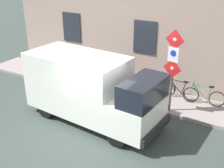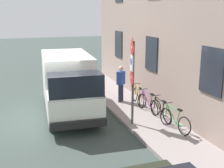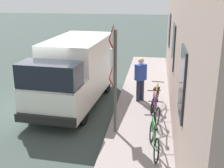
# 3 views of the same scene
# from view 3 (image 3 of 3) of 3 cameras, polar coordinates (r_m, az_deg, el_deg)

# --- Properties ---
(ground_plane) EXTENTS (80.00, 80.00, 0.00)m
(ground_plane) POSITION_cam_3_polar(r_m,az_deg,el_deg) (12.03, -12.28, -4.15)
(ground_plane) COLOR #384440
(sidewalk_slab) EXTENTS (2.00, 16.98, 0.14)m
(sidewalk_slab) POSITION_cam_3_polar(r_m,az_deg,el_deg) (11.28, 5.76, -4.95)
(sidewalk_slab) COLOR gray
(sidewalk_slab) RESTS_ON ground_plane
(building_facade) EXTENTS (0.75, 14.98, 7.78)m
(building_facade) POSITION_cam_3_polar(r_m,az_deg,el_deg) (10.45, 14.09, 14.41)
(building_facade) COLOR #A38B7F
(building_facade) RESTS_ON ground_plane
(sign_post_stacked) EXTENTS (0.20, 0.55, 3.18)m
(sign_post_stacked) POSITION_cam_3_polar(r_m,az_deg,el_deg) (8.83, 0.36, 3.22)
(sign_post_stacked) COLOR #474C47
(sign_post_stacked) RESTS_ON sidewalk_slab
(delivery_van) EXTENTS (2.40, 5.47, 2.50)m
(delivery_van) POSITION_cam_3_polar(r_m,az_deg,el_deg) (11.76, -7.15, 2.48)
(delivery_van) COLOR white
(delivery_van) RESTS_ON ground_plane
(bicycle_green) EXTENTS (0.46, 1.71, 0.89)m
(bicycle_green) POSITION_cam_3_polar(r_m,az_deg,el_deg) (8.38, 7.91, -10.24)
(bicycle_green) COLOR black
(bicycle_green) RESTS_ON sidewalk_slab
(bicycle_black) EXTENTS (0.46, 1.71, 0.89)m
(bicycle_black) POSITION_cam_3_polar(r_m,az_deg,el_deg) (9.32, 8.02, -7.22)
(bicycle_black) COLOR black
(bicycle_black) RESTS_ON sidewalk_slab
(bicycle_purple) EXTENTS (0.48, 1.72, 0.89)m
(bicycle_purple) POSITION_cam_3_polar(r_m,az_deg,el_deg) (10.27, 8.10, -4.75)
(bicycle_purple) COLOR black
(bicycle_purple) RESTS_ON sidewalk_slab
(bicycle_orange) EXTENTS (0.48, 1.71, 0.89)m
(bicycle_orange) POSITION_cam_3_polar(r_m,az_deg,el_deg) (11.24, 8.18, -2.71)
(bicycle_orange) COLOR black
(bicycle_orange) RESTS_ON sidewalk_slab
(pedestrian) EXTENTS (0.47, 0.46, 1.72)m
(pedestrian) POSITION_cam_3_polar(r_m,az_deg,el_deg) (11.72, 5.38, 1.15)
(pedestrian) COLOR #262B47
(pedestrian) RESTS_ON sidewalk_slab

